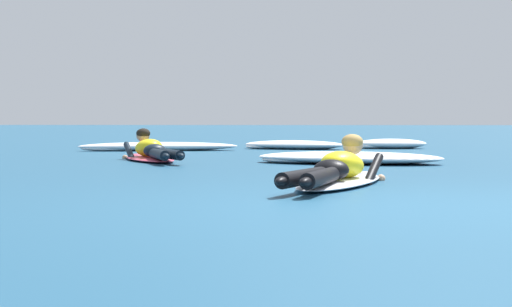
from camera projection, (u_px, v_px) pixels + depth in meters
name	position (u px, v px, depth m)	size (l,w,h in m)	color
ground_plane	(346.00, 152.00, 16.32)	(120.00, 120.00, 0.00)	navy
surfer_near	(338.00, 172.00, 8.12)	(1.21, 2.67, 0.55)	silver
surfer_far	(151.00, 152.00, 12.76)	(1.42, 2.46, 0.53)	#E54C66
whitewater_mid_left	(159.00, 147.00, 16.86)	(3.22, 1.22, 0.17)	white
whitewater_mid_right	(391.00, 144.00, 18.05)	(1.58, 0.94, 0.21)	white
whitewater_back	(294.00, 145.00, 17.71)	(2.28, 1.34, 0.19)	white
whitewater_far_band	(349.00, 158.00, 12.16)	(2.91, 1.84, 0.17)	white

